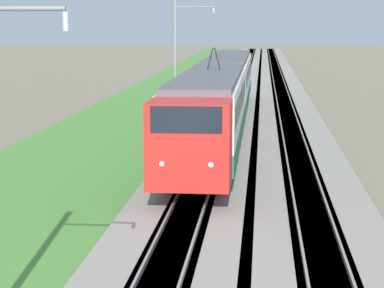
% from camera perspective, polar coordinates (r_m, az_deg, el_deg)
% --- Properties ---
extents(ballast_main, '(240.00, 4.40, 0.30)m').
position_cam_1_polar(ballast_main, '(54.61, 2.84, 2.65)').
color(ballast_main, gray).
rests_on(ballast_main, ground).
extents(ballast_adjacent, '(240.00, 4.40, 0.30)m').
position_cam_1_polar(ballast_adjacent, '(54.59, 7.12, 2.59)').
color(ballast_adjacent, gray).
rests_on(ballast_adjacent, ground).
extents(track_main, '(240.00, 1.57, 0.45)m').
position_cam_1_polar(track_main, '(54.61, 2.84, 2.66)').
color(track_main, '#4C4238').
rests_on(track_main, ground).
extents(track_adjacent, '(240.00, 1.57, 0.45)m').
position_cam_1_polar(track_adjacent, '(54.58, 7.12, 2.60)').
color(track_adjacent, '#4C4238').
rests_on(track_adjacent, ground).
extents(grass_verge, '(240.00, 9.67, 0.12)m').
position_cam_1_polar(grass_verge, '(55.18, -3.18, 2.62)').
color(grass_verge, '#4C8438').
rests_on(grass_verge, ground).
extents(passenger_train, '(39.16, 2.90, 5.22)m').
position_cam_1_polar(passenger_train, '(43.47, 2.21, 4.00)').
color(passenger_train, red).
rests_on(passenger_train, ground).
extents(catenary_mast_mid, '(0.22, 2.56, 8.26)m').
position_cam_1_polar(catenary_mast_mid, '(47.33, -1.20, 6.64)').
color(catenary_mast_mid, slate).
rests_on(catenary_mast_mid, ground).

